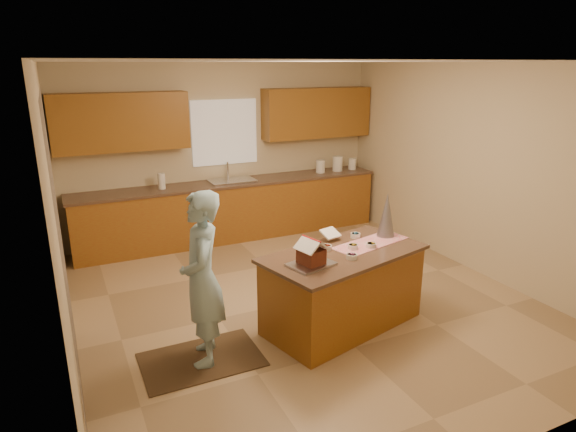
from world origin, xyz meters
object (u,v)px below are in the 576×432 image
(island_base, at_px, (343,290))
(tinsel_tree, at_px, (387,215))
(gingerbread_house, at_px, (311,254))
(boy, at_px, (202,279))

(island_base, xyz_separation_m, tinsel_tree, (0.67, 0.22, 0.68))
(island_base, xyz_separation_m, gingerbread_house, (-0.47, -0.17, 0.55))
(tinsel_tree, xyz_separation_m, boy, (-2.17, -0.23, -0.26))
(island_base, bearing_deg, gingerbread_house, -174.81)
(island_base, height_order, boy, boy)
(tinsel_tree, height_order, boy, boy)
(gingerbread_house, bearing_deg, boy, 171.26)
(island_base, relative_size, gingerbread_house, 5.31)
(island_base, relative_size, tinsel_tree, 3.27)
(tinsel_tree, distance_m, gingerbread_house, 1.21)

